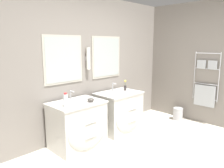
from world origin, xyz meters
TOP-DOWN VIEW (x-y plane):
  - wall_back at (0.00, 1.92)m, footprint 5.87×0.15m
  - wall_right at (2.16, 0.85)m, footprint 0.13×3.84m
  - vanity_left at (-0.50, 1.51)m, footprint 0.87×0.69m
  - vanity_right at (0.51, 1.51)m, footprint 0.87×0.69m
  - faucet_left at (-0.50, 1.70)m, footprint 0.17×0.11m
  - faucet_right at (0.51, 1.70)m, footprint 0.17×0.11m
  - toiletry_bottle at (-0.77, 1.44)m, footprint 0.07×0.07m
  - amenity_bowl at (-0.33, 1.39)m, footprint 0.11×0.11m
  - flower_vase at (0.74, 1.58)m, footprint 0.05×0.05m
  - waste_bin at (1.92, 1.00)m, footprint 0.22×0.22m

SIDE VIEW (x-z plane):
  - waste_bin at x=1.92m, z-range 0.01..0.28m
  - vanity_left at x=-0.50m, z-range 0.01..0.78m
  - vanity_right at x=0.51m, z-range 0.01..0.78m
  - amenity_bowl at x=-0.33m, z-range 0.78..0.85m
  - faucet_left at x=-0.50m, z-range 0.77..0.95m
  - faucet_right at x=0.51m, z-range 0.77..0.95m
  - flower_vase at x=0.74m, z-range 0.76..0.98m
  - toiletry_bottle at x=-0.77m, z-range 0.77..0.99m
  - wall_right at x=2.16m, z-range -0.01..2.59m
  - wall_back at x=0.00m, z-range 0.00..2.60m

